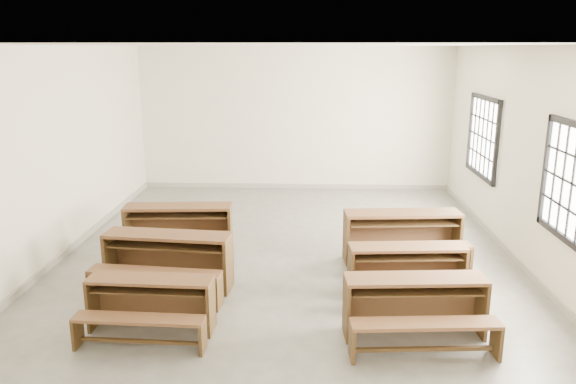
{
  "coord_description": "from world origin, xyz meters",
  "views": [
    {
      "loc": [
        0.33,
        -8.38,
        3.17
      ],
      "look_at": [
        0.0,
        0.0,
        1.0
      ],
      "focal_mm": 35.0,
      "sensor_mm": 36.0,
      "label": 1
    }
  ],
  "objects_px": {
    "desk_set_3": "(416,304)",
    "desk_set_0": "(150,301)",
    "desk_set_4": "(408,268)",
    "desk_set_2": "(178,225)",
    "desk_set_5": "(403,234)",
    "desk_set_1": "(167,258)"
  },
  "relations": [
    {
      "from": "desk_set_3",
      "to": "desk_set_0",
      "type": "bearing_deg",
      "value": 175.63
    },
    {
      "from": "desk_set_0",
      "to": "desk_set_4",
      "type": "xyz_separation_m",
      "value": [
        3.08,
        1.07,
        0.02
      ]
    },
    {
      "from": "desk_set_2",
      "to": "desk_set_5",
      "type": "height_order",
      "value": "desk_set_5"
    },
    {
      "from": "desk_set_1",
      "to": "desk_set_5",
      "type": "xyz_separation_m",
      "value": [
        3.3,
        1.1,
        0.01
      ]
    },
    {
      "from": "desk_set_5",
      "to": "desk_set_3",
      "type": "bearing_deg",
      "value": -99.95
    },
    {
      "from": "desk_set_0",
      "to": "desk_set_3",
      "type": "relative_size",
      "value": 0.9
    },
    {
      "from": "desk_set_1",
      "to": "desk_set_0",
      "type": "bearing_deg",
      "value": -79.59
    },
    {
      "from": "desk_set_2",
      "to": "desk_set_5",
      "type": "distance_m",
      "value": 3.49
    },
    {
      "from": "desk_set_0",
      "to": "desk_set_1",
      "type": "relative_size",
      "value": 0.82
    },
    {
      "from": "desk_set_0",
      "to": "desk_set_1",
      "type": "xyz_separation_m",
      "value": [
        -0.1,
        1.18,
        0.07
      ]
    },
    {
      "from": "desk_set_1",
      "to": "desk_set_3",
      "type": "xyz_separation_m",
      "value": [
        3.09,
        -1.2,
        -0.04
      ]
    },
    {
      "from": "desk_set_0",
      "to": "desk_set_5",
      "type": "distance_m",
      "value": 3.93
    },
    {
      "from": "desk_set_1",
      "to": "desk_set_4",
      "type": "relative_size",
      "value": 1.14
    },
    {
      "from": "desk_set_1",
      "to": "desk_set_2",
      "type": "bearing_deg",
      "value": 102.77
    },
    {
      "from": "desk_set_2",
      "to": "desk_set_3",
      "type": "height_order",
      "value": "desk_set_2"
    },
    {
      "from": "desk_set_2",
      "to": "desk_set_4",
      "type": "distance_m",
      "value": 3.68
    },
    {
      "from": "desk_set_4",
      "to": "desk_set_5",
      "type": "bearing_deg",
      "value": 79.82
    },
    {
      "from": "desk_set_3",
      "to": "desk_set_4",
      "type": "bearing_deg",
      "value": 81.04
    },
    {
      "from": "desk_set_4",
      "to": "desk_set_1",
      "type": "bearing_deg",
      "value": 173.82
    },
    {
      "from": "desk_set_3",
      "to": "desk_set_4",
      "type": "height_order",
      "value": "desk_set_3"
    },
    {
      "from": "desk_set_0",
      "to": "desk_set_5",
      "type": "bearing_deg",
      "value": 37.77
    },
    {
      "from": "desk_set_0",
      "to": "desk_set_5",
      "type": "xyz_separation_m",
      "value": [
        3.21,
        2.27,
        0.08
      ]
    }
  ]
}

